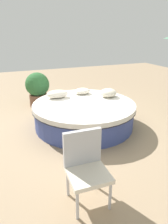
# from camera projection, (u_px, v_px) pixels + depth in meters

# --- Properties ---
(ground_plane) EXTENTS (16.00, 16.00, 0.00)m
(ground_plane) POSITION_uv_depth(u_px,v_px,m) (84.00, 125.00, 5.10)
(ground_plane) COLOR #9E8466
(round_bed) EXTENTS (2.42, 2.42, 0.58)m
(round_bed) POSITION_uv_depth(u_px,v_px,m) (84.00, 114.00, 4.99)
(round_bed) COLOR #38478C
(round_bed) RESTS_ON ground_plane
(throw_pillow_0) EXTENTS (0.43, 0.40, 0.21)m
(throw_pillow_0) POSITION_uv_depth(u_px,v_px,m) (108.00, 93.00, 5.30)
(throw_pillow_0) COLOR beige
(throw_pillow_0) RESTS_ON round_bed
(throw_pillow_1) EXTENTS (0.43, 0.35, 0.15)m
(throw_pillow_1) POSITION_uv_depth(u_px,v_px,m) (82.00, 91.00, 5.55)
(throw_pillow_1) COLOR silver
(throw_pillow_1) RESTS_ON round_bed
(throw_pillow_2) EXTENTS (0.56, 0.34, 0.20)m
(throw_pillow_2) POSITION_uv_depth(u_px,v_px,m) (57.00, 94.00, 5.22)
(throw_pillow_2) COLOR silver
(throw_pillow_2) RESTS_ON round_bed
(patio_chair) EXTENTS (0.54, 0.52, 0.98)m
(patio_chair) POSITION_uv_depth(u_px,v_px,m) (85.00, 163.00, 2.71)
(patio_chair) COLOR #B7B7BC
(patio_chair) RESTS_ON ground_plane
(planter) EXTENTS (0.71, 0.71, 1.03)m
(planter) POSITION_uv_depth(u_px,v_px,m) (38.00, 88.00, 6.20)
(planter) COLOR brown
(planter) RESTS_ON ground_plane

